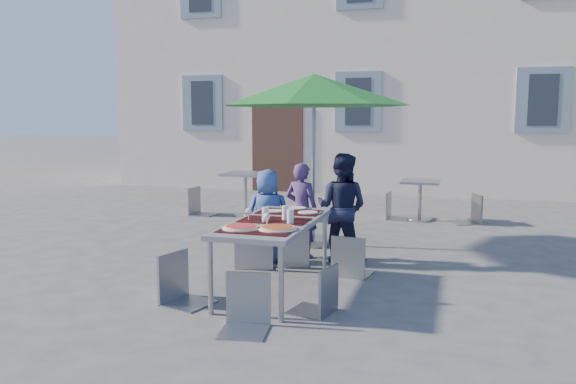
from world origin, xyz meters
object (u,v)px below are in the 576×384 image
(pizza_near_left, at_px, (241,227))
(cafe_table_0, at_px, (246,185))
(cafe_table_1, at_px, (420,194))
(chair_2, at_px, (351,231))
(bg_chair_l_1, at_px, (394,189))
(bg_chair_r_1, at_px, (472,191))
(chair_0, at_px, (255,217))
(bg_chair_r_0, at_px, (257,192))
(patio_umbrella, at_px, (314,91))
(chair_1, at_px, (293,226))
(pizza_near_right, at_px, (277,228))
(chair_5, at_px, (246,269))
(child_2, at_px, (342,208))
(chair_3, at_px, (180,248))
(chair_4, at_px, (320,262))
(bg_chair_l_0, at_px, (199,184))
(child_1, at_px, (302,210))
(child_0, at_px, (268,216))
(dining_table, at_px, (275,226))

(pizza_near_left, bearing_deg, cafe_table_0, 110.45)
(cafe_table_0, bearing_deg, cafe_table_1, 8.88)
(chair_2, relative_size, cafe_table_0, 1.12)
(bg_chair_l_1, relative_size, bg_chair_r_1, 0.97)
(chair_0, bearing_deg, bg_chair_r_0, 109.21)
(patio_umbrella, relative_size, cafe_table_0, 3.26)
(chair_1, distance_m, bg_chair_r_0, 3.10)
(pizza_near_right, relative_size, chair_5, 0.42)
(child_2, xyz_separation_m, chair_3, (-1.20, -2.03, -0.14))
(bg_chair_r_0, bearing_deg, bg_chair_r_1, 13.78)
(pizza_near_right, height_order, chair_5, chair_5)
(child_2, xyz_separation_m, patio_umbrella, (-0.57, 0.83, 1.49))
(chair_4, relative_size, bg_chair_r_1, 0.89)
(chair_3, distance_m, bg_chair_l_0, 5.15)
(child_1, bearing_deg, child_0, 56.78)
(dining_table, height_order, bg_chair_l_0, bg_chair_l_0)
(cafe_table_0, bearing_deg, chair_0, -67.34)
(pizza_near_left, relative_size, child_2, 0.27)
(pizza_near_left, distance_m, cafe_table_0, 5.00)
(chair_4, distance_m, bg_chair_r_1, 5.39)
(child_0, relative_size, bg_chair_r_0, 1.31)
(child_2, distance_m, chair_1, 0.68)
(chair_1, xyz_separation_m, bg_chair_r_1, (2.17, 3.63, 0.06))
(chair_4, distance_m, patio_umbrella, 3.33)
(patio_umbrella, bearing_deg, cafe_table_0, 132.42)
(child_1, height_order, child_2, child_2)
(child_2, height_order, patio_umbrella, patio_umbrella)
(cafe_table_0, height_order, bg_chair_l_0, bg_chair_l_0)
(pizza_near_left, height_order, chair_3, chair_3)
(chair_0, distance_m, chair_3, 1.47)
(child_0, bearing_deg, chair_2, 139.32)
(child_0, bearing_deg, patio_umbrella, -128.21)
(chair_5, bearing_deg, patio_umbrella, 94.06)
(bg_chair_l_0, bearing_deg, pizza_near_right, -56.56)
(chair_1, distance_m, chair_4, 1.72)
(child_1, xyz_separation_m, patio_umbrella, (-0.03, 0.74, 1.56))
(chair_1, relative_size, chair_5, 0.97)
(dining_table, distance_m, cafe_table_0, 4.58)
(chair_1, bearing_deg, bg_chair_l_0, 131.61)
(bg_chair_l_1, bearing_deg, bg_chair_r_1, -2.09)
(cafe_table_0, distance_m, cafe_table_1, 3.16)
(chair_2, bearing_deg, chair_0, 177.14)
(bg_chair_l_1, bearing_deg, chair_3, -105.93)
(chair_2, height_order, cafe_table_1, chair_2)
(pizza_near_right, relative_size, bg_chair_l_0, 0.39)
(dining_table, xyz_separation_m, patio_umbrella, (-0.14, 2.22, 1.48))
(cafe_table_0, xyz_separation_m, bg_chair_r_1, (3.99, 0.47, -0.02))
(pizza_near_left, bearing_deg, bg_chair_l_0, 119.97)
(child_0, xyz_separation_m, bg_chair_r_1, (2.54, 3.50, -0.03))
(bg_chair_l_0, distance_m, cafe_table_1, 4.07)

